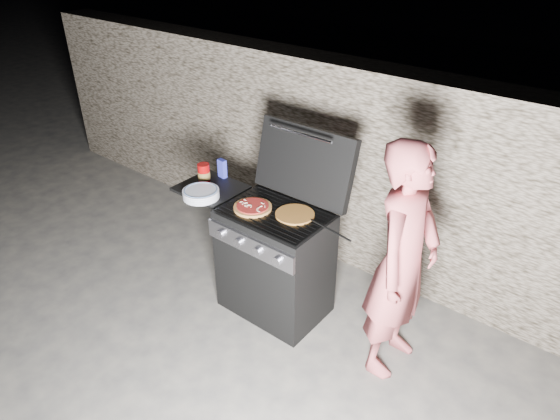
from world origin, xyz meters
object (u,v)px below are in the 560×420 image
Objects in this scene: pizza_topped at (253,207)px; sauce_jar at (204,173)px; person at (403,263)px; gas_grill at (251,251)px.

sauce_jar reaches higher than pizza_topped.
pizza_topped is 0.17× the size of person.
person reaches higher than gas_grill.
pizza_topped reaches higher than gas_grill.
sauce_jar is at bearing 170.72° from pizza_topped.
sauce_jar is (-0.62, 0.10, 0.05)m from pizza_topped.
sauce_jar is 0.09× the size of person.
pizza_topped is at bearing 96.55° from person.
pizza_topped is at bearing -9.28° from sauce_jar.
sauce_jar reaches higher than gas_grill.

